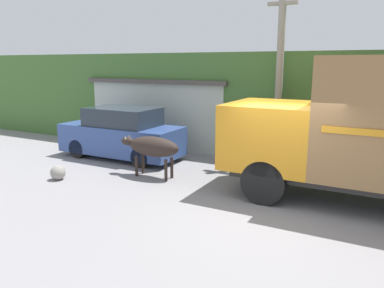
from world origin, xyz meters
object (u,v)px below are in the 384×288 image
Objects in this scene: parked_suv at (121,134)px; brown_cow at (152,147)px; pedestrian_on_hill at (233,133)px; roadside_rock at (58,172)px; utility_pole at (279,73)px.

brown_cow is at bearing -31.86° from parked_suv.
pedestrian_on_hill is 5.70m from roadside_rock.
brown_cow is at bearing -134.92° from utility_pole.
parked_suv is 5.76m from utility_pole.
utility_pole is at bearing -166.02° from pedestrian_on_hill.
utility_pole is (1.44, 0.14, 2.01)m from pedestrian_on_hill.
parked_suv reaches higher than roadside_rock.
roadside_rock is at bearing -148.87° from brown_cow.
pedestrian_on_hill is at bearing 49.00° from roadside_rock.
roadside_rock is (-3.70, -4.26, -0.77)m from pedestrian_on_hill.
roadside_rock is (-5.14, -4.40, -2.78)m from utility_pole.
pedestrian_on_hill is (3.70, 1.33, 0.13)m from parked_suv.
brown_cow is 0.45× the size of parked_suv.
utility_pole reaches higher than roadside_rock.
roadside_rock is at bearing 57.30° from pedestrian_on_hill.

